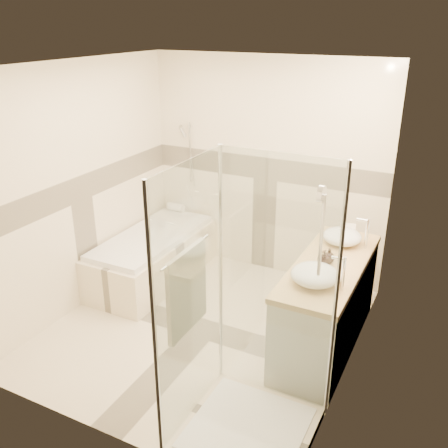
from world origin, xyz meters
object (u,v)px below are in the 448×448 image
at_px(shower_enclosure, 238,369).
at_px(vessel_sink_near, 342,236).
at_px(vessel_sink_far, 315,275).
at_px(amenity_bottle_b, 329,256).
at_px(amenity_bottle_a, 324,260).
at_px(bathtub, 153,254).
at_px(vanity, 327,305).

bearing_deg(shower_enclosure, vessel_sink_near, 81.01).
height_order(vessel_sink_far, amenity_bottle_b, vessel_sink_far).
relative_size(vessel_sink_near, vessel_sink_far, 0.93).
bearing_deg(amenity_bottle_a, bathtub, 166.71).
distance_m(shower_enclosure, vessel_sink_near, 1.80).
bearing_deg(vessel_sink_near, amenity_bottle_b, -90.00).
xyz_separation_m(shower_enclosure, vessel_sink_far, (0.27, 0.86, 0.42)).
distance_m(vessel_sink_far, amenity_bottle_a, 0.26).
bearing_deg(vessel_sink_far, amenity_bottle_b, 90.00).
relative_size(vessel_sink_near, amenity_bottle_a, 1.99).
relative_size(shower_enclosure, amenity_bottle_b, 15.71).
bearing_deg(amenity_bottle_b, shower_enclosure, -102.00).
bearing_deg(bathtub, vessel_sink_near, 2.79).
relative_size(vanity, vessel_sink_far, 4.10).
bearing_deg(vessel_sink_far, shower_enclosure, -107.62).
distance_m(shower_enclosure, amenity_bottle_b, 1.37).
relative_size(vanity, amenity_bottle_a, 8.77).
distance_m(bathtub, shower_enclosure, 2.47).
bearing_deg(amenity_bottle_a, vessel_sink_far, -90.00).
bearing_deg(vessel_sink_near, vanity, -87.48).
relative_size(amenity_bottle_a, amenity_bottle_b, 1.42).
bearing_deg(shower_enclosure, vanity, 77.03).
height_order(vanity, amenity_bottle_b, amenity_bottle_b).
bearing_deg(shower_enclosure, vessel_sink_far, 72.38).
bearing_deg(vessel_sink_near, shower_enclosure, -98.99).
height_order(shower_enclosure, vessel_sink_far, shower_enclosure).
xyz_separation_m(shower_enclosure, amenity_bottle_a, (0.27, 1.12, 0.44)).
bearing_deg(vanity, amenity_bottle_b, 147.80).
relative_size(vessel_sink_far, amenity_bottle_b, 3.04).
distance_m(vanity, shower_enclosure, 1.31).
relative_size(shower_enclosure, amenity_bottle_a, 11.05).
bearing_deg(bathtub, vanity, -9.25).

